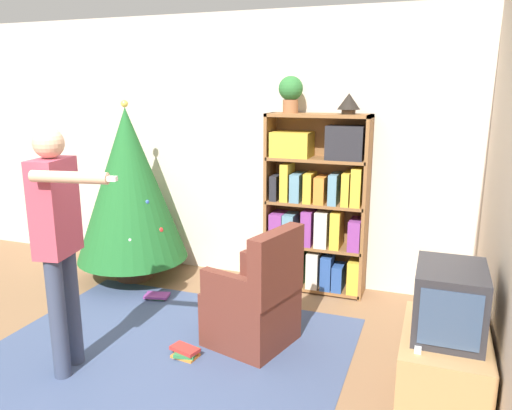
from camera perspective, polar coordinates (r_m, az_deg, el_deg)
The scene contains 14 objects.
ground_plane at distance 3.47m, azimuth -13.04°, elevation -20.35°, with size 14.00×14.00×0.00m, color #846042.
wall_back at distance 4.97m, azimuth 0.56°, elevation 6.38°, with size 8.00×0.10×2.60m.
area_rug at distance 3.86m, azimuth -10.35°, elevation -16.41°, with size 2.59×2.13×0.01m.
bookshelf at distance 4.67m, azimuth 6.92°, elevation -0.43°, with size 0.94×0.30×1.67m.
tv_stand at distance 3.33m, azimuth 20.55°, elevation -17.40°, with size 0.49×0.80×0.50m.
television at distance 3.13m, azimuth 21.23°, elevation -10.22°, with size 0.38×0.51×0.41m.
game_remote at distance 2.99m, azimuth 18.04°, elevation -15.16°, with size 0.04×0.12×0.02m.
christmas_tree at distance 5.04m, azimuth -14.28°, elevation 2.19°, with size 1.09×1.09×1.78m.
armchair at distance 3.80m, azimuth -0.08°, elevation -11.24°, with size 0.70×0.69×0.92m.
standing_person at distance 3.47m, azimuth -21.65°, elevation -2.95°, with size 0.68×0.46×1.66m.
potted_plant at distance 4.61m, azimuth 3.99°, elevation 12.80°, with size 0.22×0.22×0.33m.
table_lamp at distance 4.50m, azimuth 10.57°, elevation 11.46°, with size 0.20×0.20×0.18m.
book_pile_near_tree at distance 4.76m, azimuth -11.24°, elevation -10.18°, with size 0.24×0.19×0.04m.
book_pile_by_chair at distance 3.79m, azimuth -8.06°, elevation -16.32°, with size 0.23×0.17×0.07m.
Camera 1 is at (1.65, -2.38, 1.91)m, focal length 35.00 mm.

